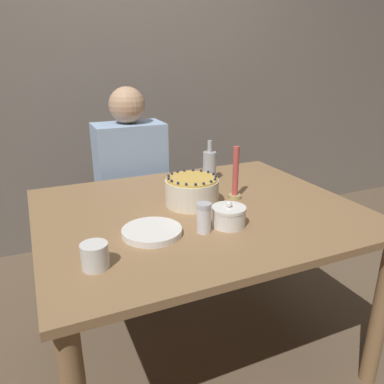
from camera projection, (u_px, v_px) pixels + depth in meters
ground_plane at (198, 346)px, 1.87m from camera, size 12.00×12.00×0.00m
wall_behind at (115, 66)px, 2.63m from camera, size 8.00×0.05×2.60m
dining_table at (198, 230)px, 1.65m from camera, size 1.35×1.10×0.75m
cake at (192, 191)px, 1.64m from camera, size 0.24×0.24×0.13m
sugar_bowl at (229, 216)px, 1.44m from camera, size 0.13×0.13×0.10m
sugar_shaker at (204, 218)px, 1.38m from camera, size 0.06×0.06×0.11m
plate_stack at (152, 232)px, 1.37m from camera, size 0.22×0.22×0.02m
candle at (235, 178)px, 1.70m from camera, size 0.06×0.06×0.24m
bottle at (210, 166)px, 1.95m from camera, size 0.07×0.07×0.22m
cup at (95, 256)px, 1.15m from camera, size 0.09×0.09×0.08m
person_man_blue_shirt at (133, 201)px, 2.30m from camera, size 0.40×0.34×1.21m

